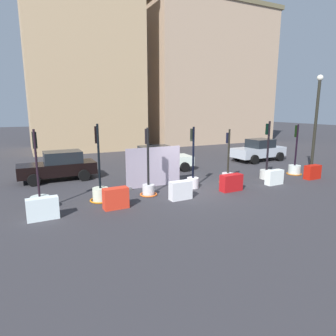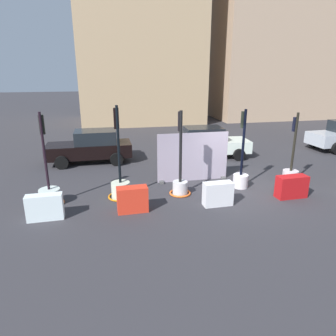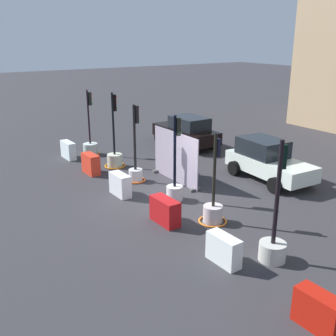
% 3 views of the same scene
% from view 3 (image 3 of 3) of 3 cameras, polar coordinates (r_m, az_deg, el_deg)
% --- Properties ---
extents(ground_plane, '(120.00, 120.00, 0.00)m').
position_cam_3_polar(ground_plane, '(14.51, -0.25, -4.73)').
color(ground_plane, '#312F34').
extents(traffic_light_0, '(0.92, 0.92, 3.22)m').
position_cam_3_polar(traffic_light_0, '(20.45, -10.98, 3.08)').
color(traffic_light_0, silver).
rests_on(traffic_light_0, ground_plane).
extents(traffic_light_1, '(0.95, 0.95, 3.36)m').
position_cam_3_polar(traffic_light_1, '(18.33, -7.59, 1.71)').
color(traffic_light_1, beige).
rests_on(traffic_light_1, ground_plane).
extents(traffic_light_2, '(0.82, 0.82, 3.15)m').
position_cam_3_polar(traffic_light_2, '(16.36, -4.64, -0.04)').
color(traffic_light_2, silver).
rests_on(traffic_light_2, ground_plane).
extents(traffic_light_3, '(0.59, 0.59, 3.11)m').
position_cam_3_polar(traffic_light_3, '(14.40, 0.99, -2.23)').
color(traffic_light_3, silver).
rests_on(traffic_light_3, ground_plane).
extents(traffic_light_4, '(0.92, 0.92, 2.92)m').
position_cam_3_polar(traffic_light_4, '(12.85, 6.44, -5.86)').
color(traffic_light_4, beige).
rests_on(traffic_light_4, ground_plane).
extents(traffic_light_5, '(0.72, 0.72, 3.29)m').
position_cam_3_polar(traffic_light_5, '(11.01, 14.77, -9.93)').
color(traffic_light_5, beige).
rests_on(traffic_light_5, ground_plane).
extents(construction_barrier_0, '(1.11, 0.40, 0.83)m').
position_cam_3_polar(construction_barrier_0, '(20.03, -14.00, 2.49)').
color(construction_barrier_0, white).
rests_on(construction_barrier_0, ground_plane).
extents(construction_barrier_1, '(1.02, 0.47, 0.86)m').
position_cam_3_polar(construction_barrier_1, '(17.57, -10.93, 0.57)').
color(construction_barrier_1, red).
rests_on(construction_barrier_1, ground_plane).
extents(construction_barrier_2, '(1.02, 0.44, 0.83)m').
position_cam_3_polar(construction_barrier_2, '(15.00, -6.82, -2.37)').
color(construction_barrier_2, silver).
rests_on(construction_barrier_2, ground_plane).
extents(construction_barrier_3, '(1.13, 0.50, 0.82)m').
position_cam_3_polar(construction_barrier_3, '(12.72, -0.43, -6.14)').
color(construction_barrier_3, '#B31316').
rests_on(construction_barrier_3, ground_plane).
extents(construction_barrier_4, '(1.01, 0.42, 0.79)m').
position_cam_3_polar(construction_barrier_4, '(10.70, 7.93, -11.44)').
color(construction_barrier_4, white).
rests_on(construction_barrier_4, ground_plane).
extents(construction_barrier_5, '(1.00, 0.46, 0.80)m').
position_cam_3_polar(construction_barrier_5, '(9.07, 20.63, -18.55)').
color(construction_barrier_5, '#B9170C').
rests_on(construction_barrier_5, ground_plane).
extents(car_black_sedan, '(4.16, 2.06, 1.63)m').
position_cam_3_polar(car_black_sedan, '(21.65, 2.65, 5.25)').
color(car_black_sedan, black).
rests_on(car_black_sedan, ground_plane).
extents(car_white_van, '(3.95, 2.16, 1.64)m').
position_cam_3_polar(car_white_van, '(17.01, 13.99, 1.08)').
color(car_white_van, silver).
rests_on(car_white_van, ground_plane).
extents(site_fence_panel, '(3.01, 0.50, 2.05)m').
position_cam_3_polar(site_fence_panel, '(16.20, 1.04, 1.39)').
color(site_fence_panel, '#A194A7').
rests_on(site_fence_panel, ground_plane).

